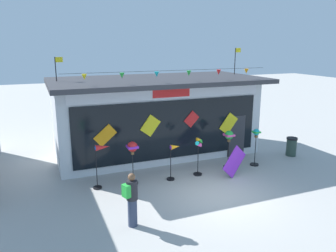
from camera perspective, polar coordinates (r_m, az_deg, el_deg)
name	(u,v)px	position (r m, az deg, el deg)	size (l,w,h in m)	color
ground_plane	(217,195)	(12.45, 8.45, -11.64)	(80.00, 80.00, 0.00)	#ADAAA5
kite_shop_building	(155,115)	(16.45, -2.17, 1.86)	(9.90, 5.04, 5.13)	silver
wind_spinner_far_left	(101,156)	(12.71, -11.35, -4.97)	(0.70, 0.33, 1.71)	black
wind_spinner_left	(132,151)	(12.85, -6.09, -4.21)	(0.40, 0.40, 1.72)	black
wind_spinner_center_left	(174,156)	(13.31, 0.97, -5.08)	(0.54, 0.31, 1.47)	black
wind_spinner_center_right	(198,151)	(13.76, 5.23, -4.20)	(0.42, 0.36, 1.64)	black
wind_spinner_right	(229,139)	(14.73, 10.37, -2.19)	(0.39, 0.39, 1.68)	black
wind_spinner_far_right	(256,140)	(15.31, 14.79, -2.34)	(0.39, 0.39, 1.69)	black
person_near_camera	(132,199)	(10.11, -6.24, -12.25)	(0.48, 0.39, 1.68)	#333D56
trash_bin	(291,146)	(17.38, 20.34, -3.30)	(0.52, 0.52, 0.91)	#2D4238
display_kite_on_ground	(234,162)	(13.99, 11.27, -5.99)	(0.66, 0.03, 1.19)	purple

